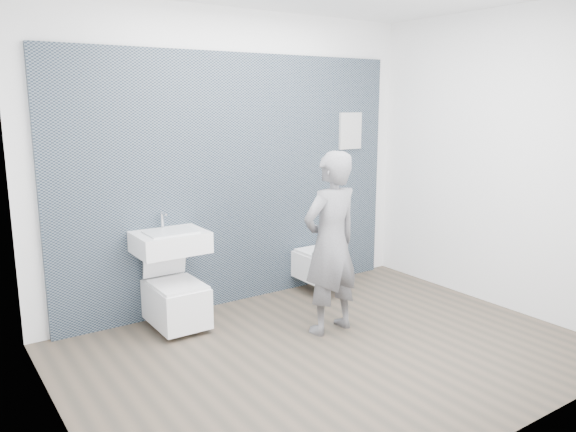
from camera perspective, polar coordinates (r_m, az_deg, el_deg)
ground at (r=4.61m, az=4.32°, el=-13.54°), size 4.00×4.00×0.00m
room_shell at (r=4.18m, az=4.69°, el=8.59°), size 4.00×4.00×4.00m
tile_wall at (r=5.74m, az=-4.95°, el=-8.36°), size 3.60×0.06×2.40m
washbasin at (r=4.96m, az=-11.87°, el=-2.55°), size 0.60×0.45×0.45m
toilet_square at (r=5.05m, az=-11.32°, el=-8.44°), size 0.42×0.60×0.81m
toilet_rounded at (r=5.81m, az=3.22°, el=-5.10°), size 0.33×0.56×0.30m
info_placard at (r=6.45m, az=6.02°, el=-6.10°), size 0.29×0.03×0.39m
visitor at (r=4.75m, az=4.37°, el=-2.78°), size 0.60×0.42×1.56m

